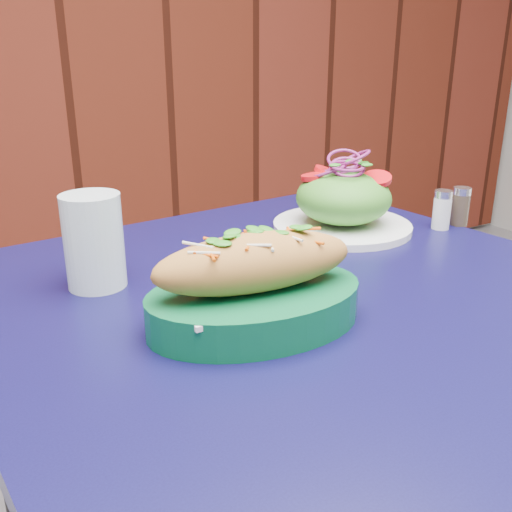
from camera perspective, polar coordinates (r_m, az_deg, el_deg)
cafe_table at (r=0.78m, az=4.77°, el=-9.29°), size 0.88×0.88×0.75m
banh_mi_basket at (r=0.63m, az=-0.11°, el=-3.08°), size 0.26×0.19×0.11m
salad_plate at (r=0.97m, az=8.70°, el=5.34°), size 0.23×0.23×0.13m
water_glass at (r=0.75m, az=-15.91°, el=1.43°), size 0.08×0.08×0.12m
salt_shaker at (r=1.02m, az=18.10°, el=4.42°), size 0.03×0.03×0.07m
pepper_shaker at (r=1.05m, az=19.77°, el=4.70°), size 0.03×0.03×0.07m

